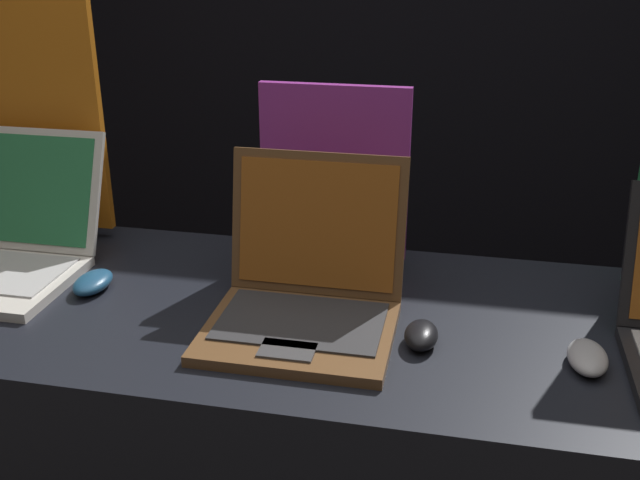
{
  "coord_description": "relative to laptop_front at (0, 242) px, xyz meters",
  "views": [
    {
      "loc": [
        0.26,
        -0.91,
        1.64
      ],
      "look_at": [
        0.0,
        0.33,
        1.1
      ],
      "focal_mm": 42.0,
      "sensor_mm": 36.0,
      "label": 1
    }
  ],
  "objects": [
    {
      "name": "laptop_front",
      "position": [
        0.0,
        0.0,
        0.0
      ],
      "size": [
        0.36,
        0.39,
        0.27
      ],
      "color": "silver",
      "rests_on": "display_counter"
    },
    {
      "name": "mouse_front",
      "position": [
        0.23,
        -0.05,
        -0.05
      ],
      "size": [
        0.07,
        0.11,
        0.03
      ],
      "color": "navy",
      "rests_on": "display_counter"
    },
    {
      "name": "promo_stand_front",
      "position": [
        0.0,
        0.22,
        0.2
      ],
      "size": [
        0.3,
        0.07,
        0.54
      ],
      "color": "black",
      "rests_on": "display_counter"
    },
    {
      "name": "laptop_middle",
      "position": [
        0.69,
        -0.09,
        0.0
      ],
      "size": [
        0.34,
        0.34,
        0.29
      ],
      "color": "brown",
      "rests_on": "display_counter"
    },
    {
      "name": "mouse_middle",
      "position": [
        0.9,
        -0.13,
        -0.04
      ],
      "size": [
        0.06,
        0.1,
        0.04
      ],
      "color": "black",
      "rests_on": "display_counter"
    },
    {
      "name": "promo_stand_middle",
      "position": [
        0.69,
        0.18,
        0.12
      ],
      "size": [
        0.31,
        0.07,
        0.39
      ],
      "color": "black",
      "rests_on": "display_counter"
    },
    {
      "name": "mouse_back",
      "position": [
        1.18,
        -0.15,
        -0.05
      ],
      "size": [
        0.07,
        0.11,
        0.03
      ],
      "color": "#B2B2B7",
      "rests_on": "display_counter"
    }
  ]
}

